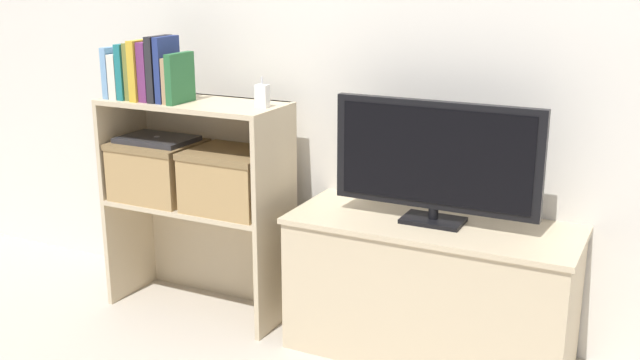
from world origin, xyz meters
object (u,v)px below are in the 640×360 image
(book_forest, at_px, (180,78))
(baby_monitor, at_px, (262,96))
(book_olive, at_px, (136,71))
(book_plum, at_px, (152,71))
(book_navy, at_px, (167,69))
(book_teal, at_px, (129,71))
(storage_basket_left, at_px, (159,167))
(tv, at_px, (436,158))
(book_tan, at_px, (174,80))
(laptop, at_px, (157,139))
(book_charcoal, at_px, (160,69))
(tv_stand, at_px, (430,289))
(book_mustard, at_px, (144,70))
(book_ivory, at_px, (123,76))
(storage_basket_right, at_px, (232,178))
(book_skyblue, at_px, (115,72))

(book_forest, bearing_deg, baby_monitor, 10.01)
(book_olive, relative_size, book_plum, 0.97)
(book_navy, bearing_deg, book_plum, 180.00)
(book_olive, bearing_deg, book_teal, 180.00)
(book_olive, bearing_deg, storage_basket_left, 42.92)
(book_teal, bearing_deg, book_plum, 0.00)
(tv, relative_size, book_forest, 3.83)
(book_tan, relative_size, laptop, 0.58)
(book_plum, bearing_deg, book_forest, -0.00)
(book_navy, height_order, laptop, book_navy)
(tv, height_order, book_tan, book_tan)
(book_forest, bearing_deg, book_charcoal, 180.00)
(tv_stand, height_order, book_navy, book_navy)
(book_mustard, bearing_deg, laptop, 77.39)
(book_teal, bearing_deg, baby_monitor, 5.78)
(tv, distance_m, book_plum, 1.19)
(book_teal, xyz_separation_m, book_plum, (0.11, 0.00, 0.01))
(laptop, bearing_deg, book_teal, -151.86)
(tv_stand, height_order, laptop, laptop)
(book_teal, bearing_deg, book_tan, 0.00)
(book_navy, bearing_deg, baby_monitor, 8.52)
(tv, distance_m, book_teal, 1.30)
(tv, relative_size, book_mustard, 3.14)
(book_ivory, height_order, book_teal, book_teal)
(book_mustard, relative_size, book_charcoal, 0.93)
(book_mustard, distance_m, storage_basket_left, 0.42)
(book_mustard, relative_size, book_tan, 1.34)
(book_navy, bearing_deg, storage_basket_right, 9.88)
(book_plum, bearing_deg, storage_basket_left, 123.56)
(book_charcoal, relative_size, book_tan, 1.45)
(book_teal, xyz_separation_m, laptop, (0.08, 0.04, -0.28))
(book_charcoal, xyz_separation_m, book_forest, (0.10, 0.00, -0.03))
(tv_stand, relative_size, book_olive, 4.61)
(book_teal, bearing_deg, book_forest, 0.00)
(book_ivory, distance_m, book_plum, 0.15)
(tv_stand, relative_size, storage_basket_left, 3.09)
(book_ivory, distance_m, book_tan, 0.26)
(tv_stand, xyz_separation_m, baby_monitor, (-0.68, -0.04, 0.68))
(book_mustard, relative_size, laptop, 0.79)
(tv, bearing_deg, book_mustard, -175.19)
(book_ivory, xyz_separation_m, book_navy, (0.23, 0.00, 0.04))
(book_mustard, height_order, baby_monitor, book_mustard)
(book_forest, bearing_deg, book_ivory, 180.00)
(book_olive, relative_size, storage_basket_right, 0.67)
(book_tan, bearing_deg, tv_stand, 5.57)
(book_charcoal, distance_m, book_navy, 0.04)
(book_ivory, height_order, book_charcoal, book_charcoal)
(storage_basket_left, bearing_deg, book_teal, -151.86)
(book_plum, xyz_separation_m, baby_monitor, (0.48, 0.06, -0.07))
(book_skyblue, bearing_deg, storage_basket_right, 4.88)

